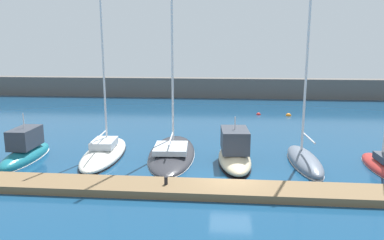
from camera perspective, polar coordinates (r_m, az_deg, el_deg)
The scene contains 12 objects.
ground_plane at distance 22.57m, azimuth 6.01°, elevation -9.77°, with size 120.00×120.00×0.00m, color navy.
dock_pier at distance 21.16m, azimuth 6.07°, elevation -10.62°, with size 34.14×2.39×0.44m, color brown.
breakwater_seawall at distance 58.32m, azimuth 5.65°, elevation 4.92°, with size 108.00×2.33×3.00m, color #5B5651.
motorboat_teal_nearest at distance 29.48m, azimuth -24.07°, elevation -4.36°, with size 2.04×6.42×3.79m.
sailboat_ivory_second at distance 28.40m, azimuth -13.27°, elevation -4.85°, with size 3.20×8.71×13.25m.
sailboat_charcoal_third at distance 28.12m, azimuth -3.09°, elevation -4.90°, with size 4.09×10.62×18.14m.
motorboat_sand_fourth at distance 26.20m, azimuth 6.51°, elevation -4.98°, with size 2.67×6.79×3.52m.
sailboat_slate_fifth at distance 27.10m, azimuth 16.80°, elevation -5.66°, with size 2.20×7.03×14.29m.
sailboat_red_sixth at distance 27.92m, azimuth 27.35°, elevation -6.27°, with size 2.03×6.23×11.05m.
mooring_buoy_orange at distance 44.65m, azimuth 14.53°, elevation 0.62°, with size 0.63×0.63×0.63m, color orange.
mooring_buoy_red at distance 44.61m, azimuth 10.13°, elevation 0.80°, with size 0.51×0.51×0.51m, color red.
dock_bollard at distance 21.25m, azimuth -4.00°, elevation -9.22°, with size 0.20×0.20×0.44m, color black.
Camera 1 is at (-0.40, -21.03, 8.18)m, focal length 34.88 mm.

